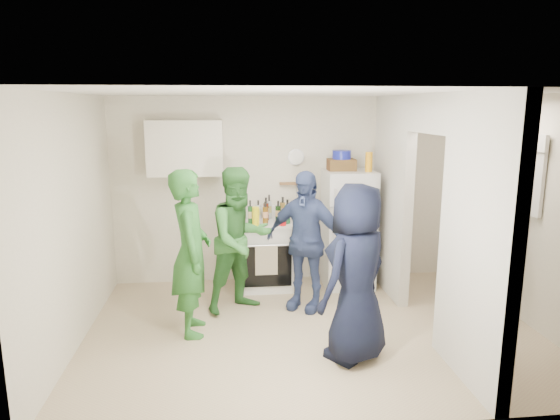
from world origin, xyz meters
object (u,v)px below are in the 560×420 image
at_px(wicker_basket, 341,165).
at_px(person_navy, 356,273).
at_px(person_green_center, 240,240).
at_px(fridge, 348,229).
at_px(person_nook, 485,236).
at_px(stove, 264,255).
at_px(person_denim, 305,241).
at_px(yellow_cup_stack_top, 369,162).
at_px(blue_bowl, 342,155).
at_px(person_green_left, 191,253).

bearing_deg(wicker_basket, person_navy, -98.59).
bearing_deg(wicker_basket, person_green_center, -151.63).
xyz_separation_m(fridge, person_nook, (1.39, -0.94, 0.11)).
relative_size(stove, person_denim, 0.54).
bearing_deg(stove, yellow_cup_stack_top, -5.56).
bearing_deg(stove, blue_bowl, 1.13).
bearing_deg(stove, person_green_left, -124.25).
height_order(wicker_basket, yellow_cup_stack_top, yellow_cup_stack_top).
height_order(person_green_left, person_navy, person_green_left).
relative_size(yellow_cup_stack_top, person_nook, 0.14).
bearing_deg(blue_bowl, person_nook, -33.54).
xyz_separation_m(wicker_basket, yellow_cup_stack_top, (0.32, -0.15, 0.05)).
bearing_deg(wicker_basket, yellow_cup_stack_top, -25.11).
distance_m(yellow_cup_stack_top, person_green_left, 2.60).
distance_m(stove, blue_bowl, 1.66).
bearing_deg(fridge, person_green_center, -154.91).
relative_size(person_denim, person_navy, 0.98).
xyz_separation_m(fridge, person_green_left, (-1.98, -1.23, 0.10)).
bearing_deg(blue_bowl, person_denim, -127.86).
height_order(stove, person_green_center, person_green_center).
xyz_separation_m(stove, person_denim, (0.42, -0.75, 0.38)).
bearing_deg(wicker_basket, stove, -178.87).
height_order(person_denim, person_navy, person_navy).
height_order(person_green_center, person_nook, person_nook).
bearing_deg(person_denim, fridge, 78.16).
height_order(person_green_left, person_green_center, person_green_left).
distance_m(fridge, wicker_basket, 0.86).
bearing_deg(person_green_left, stove, -36.86).
xyz_separation_m(stove, blue_bowl, (1.01, 0.02, 1.31)).
height_order(fridge, person_green_left, person_green_left).
distance_m(wicker_basket, person_nook, 1.94).
height_order(stove, person_green_left, person_green_left).
height_order(blue_bowl, person_navy, blue_bowl).
distance_m(person_denim, person_nook, 2.10).
height_order(wicker_basket, person_nook, person_nook).
xyz_separation_m(fridge, person_denim, (-0.70, -0.72, 0.05)).
height_order(blue_bowl, person_denim, blue_bowl).
bearing_deg(person_green_center, person_navy, -81.33).
xyz_separation_m(blue_bowl, person_green_center, (-1.35, -0.73, -0.91)).
xyz_separation_m(person_green_center, person_denim, (0.75, -0.04, -0.02)).
bearing_deg(person_green_center, person_denim, -33.34).
bearing_deg(person_green_center, fridge, -5.14).
bearing_deg(person_green_left, person_green_center, -46.16).
relative_size(fridge, person_green_left, 0.88).
height_order(stove, blue_bowl, blue_bowl).
relative_size(person_green_center, person_denim, 1.03).
height_order(wicker_basket, person_denim, wicker_basket).
height_order(fridge, person_navy, person_navy).
xyz_separation_m(stove, person_nook, (2.51, -0.97, 0.44)).
bearing_deg(person_denim, blue_bowl, 84.45).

